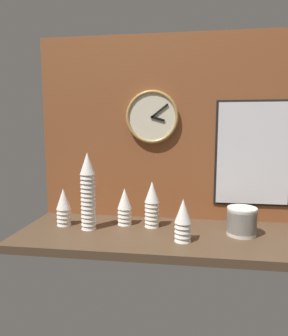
{
  "coord_description": "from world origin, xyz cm",
  "views": [
    {
      "loc": [
        5.28,
        -147.46,
        53.22
      ],
      "look_at": [
        -15.93,
        4.0,
        32.53
      ],
      "focal_mm": 32.0,
      "sensor_mm": 36.0,
      "label": 1
    }
  ],
  "objects_px": {
    "menu_board": "(253,154)",
    "cup_stack_center_right": "(183,220)",
    "cup_stack_center": "(152,204)",
    "cup_stack_far_left": "(64,207)",
    "wall_clock": "(152,117)",
    "bowl_stack_right": "(242,221)",
    "cup_stack_left": "(88,191)",
    "cup_stack_center_left": "(125,206)"
  },
  "relations": [
    {
      "from": "menu_board",
      "to": "cup_stack_center_right",
      "type": "bearing_deg",
      "value": -137.07
    },
    {
      "from": "cup_stack_center_right",
      "to": "cup_stack_center",
      "type": "bearing_deg",
      "value": 131.43
    },
    {
      "from": "cup_stack_far_left",
      "to": "wall_clock",
      "type": "relative_size",
      "value": 0.68
    },
    {
      "from": "menu_board",
      "to": "cup_stack_far_left",
      "type": "bearing_deg",
      "value": -168.88
    },
    {
      "from": "bowl_stack_right",
      "to": "wall_clock",
      "type": "bearing_deg",
      "value": 155.51
    },
    {
      "from": "cup_stack_center",
      "to": "bowl_stack_right",
      "type": "distance_m",
      "value": 0.46
    },
    {
      "from": "cup_stack_center_right",
      "to": "menu_board",
      "type": "relative_size",
      "value": 0.35
    },
    {
      "from": "cup_stack_far_left",
      "to": "cup_stack_center_right",
      "type": "bearing_deg",
      "value": -12.93
    },
    {
      "from": "bowl_stack_right",
      "to": "wall_clock",
      "type": "distance_m",
      "value": 0.74
    },
    {
      "from": "cup_stack_far_left",
      "to": "cup_stack_center",
      "type": "height_order",
      "value": "cup_stack_center"
    },
    {
      "from": "cup_stack_left",
      "to": "cup_stack_center_left",
      "type": "bearing_deg",
      "value": 27.78
    },
    {
      "from": "cup_stack_center_right",
      "to": "wall_clock",
      "type": "height_order",
      "value": "wall_clock"
    },
    {
      "from": "cup_stack_far_left",
      "to": "cup_stack_center",
      "type": "relative_size",
      "value": 0.82
    },
    {
      "from": "cup_stack_center_left",
      "to": "cup_stack_left",
      "type": "xyz_separation_m",
      "value": [
        -0.17,
        -0.09,
        0.1
      ]
    },
    {
      "from": "cup_stack_far_left",
      "to": "cup_stack_center_left",
      "type": "distance_m",
      "value": 0.33
    },
    {
      "from": "cup_stack_center_left",
      "to": "wall_clock",
      "type": "relative_size",
      "value": 0.68
    },
    {
      "from": "cup_stack_center",
      "to": "wall_clock",
      "type": "distance_m",
      "value": 0.49
    },
    {
      "from": "cup_stack_center_left",
      "to": "menu_board",
      "type": "bearing_deg",
      "value": 11.88
    },
    {
      "from": "menu_board",
      "to": "wall_clock",
      "type": "bearing_deg",
      "value": -179.1
    },
    {
      "from": "cup_stack_center",
      "to": "wall_clock",
      "type": "bearing_deg",
      "value": 96.97
    },
    {
      "from": "cup_stack_center",
      "to": "cup_stack_far_left",
      "type": "bearing_deg",
      "value": -175.19
    },
    {
      "from": "cup_stack_left",
      "to": "menu_board",
      "type": "distance_m",
      "value": 0.92
    },
    {
      "from": "bowl_stack_right",
      "to": "cup_stack_far_left",
      "type": "bearing_deg",
      "value": 178.55
    },
    {
      "from": "cup_stack_center_left",
      "to": "wall_clock",
      "type": "height_order",
      "value": "wall_clock"
    },
    {
      "from": "cup_stack_left",
      "to": "bowl_stack_right",
      "type": "xyz_separation_m",
      "value": [
        0.78,
        0.01,
        -0.13
      ]
    },
    {
      "from": "cup_stack_center_right",
      "to": "wall_clock",
      "type": "bearing_deg",
      "value": 118.54
    },
    {
      "from": "cup_stack_center",
      "to": "menu_board",
      "type": "height_order",
      "value": "menu_board"
    },
    {
      "from": "cup_stack_center",
      "to": "bowl_stack_right",
      "type": "relative_size",
      "value": 1.7
    },
    {
      "from": "cup_stack_center_right",
      "to": "bowl_stack_right",
      "type": "bearing_deg",
      "value": 23.41
    },
    {
      "from": "bowl_stack_right",
      "to": "cup_stack_center_left",
      "type": "bearing_deg",
      "value": 172.64
    },
    {
      "from": "cup_stack_center_left",
      "to": "cup_stack_center",
      "type": "height_order",
      "value": "cup_stack_center"
    },
    {
      "from": "cup_stack_far_left",
      "to": "cup_stack_center_left",
      "type": "xyz_separation_m",
      "value": [
        0.33,
        0.06,
        0.0
      ]
    },
    {
      "from": "cup_stack_left",
      "to": "wall_clock",
      "type": "bearing_deg",
      "value": 36.66
    },
    {
      "from": "cup_stack_center_right",
      "to": "cup_stack_left",
      "type": "relative_size",
      "value": 0.5
    },
    {
      "from": "cup_stack_center_right",
      "to": "wall_clock",
      "type": "relative_size",
      "value": 0.68
    },
    {
      "from": "bowl_stack_right",
      "to": "menu_board",
      "type": "height_order",
      "value": "menu_board"
    },
    {
      "from": "cup_stack_far_left",
      "to": "cup_stack_center",
      "type": "bearing_deg",
      "value": 4.81
    },
    {
      "from": "cup_stack_center_left",
      "to": "cup_stack_far_left",
      "type": "bearing_deg",
      "value": -170.51
    },
    {
      "from": "bowl_stack_right",
      "to": "menu_board",
      "type": "bearing_deg",
      "value": 68.75
    },
    {
      "from": "cup_stack_left",
      "to": "bowl_stack_right",
      "type": "distance_m",
      "value": 0.79
    },
    {
      "from": "cup_stack_left",
      "to": "menu_board",
      "type": "relative_size",
      "value": 0.69
    },
    {
      "from": "cup_stack_far_left",
      "to": "menu_board",
      "type": "bearing_deg",
      "value": 11.12
    }
  ]
}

